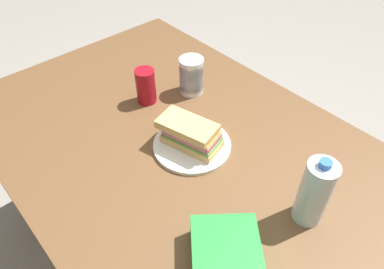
% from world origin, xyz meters
% --- Properties ---
extents(dining_table, '(1.71, 0.93, 0.75)m').
position_xyz_m(dining_table, '(0.00, 0.00, 0.66)').
color(dining_table, brown).
rests_on(dining_table, ground_plane).
extents(paper_plate, '(0.23, 0.23, 0.01)m').
position_xyz_m(paper_plate, '(0.11, -0.02, 0.75)').
color(paper_plate, white).
rests_on(paper_plate, dining_table).
extents(sandwich, '(0.20, 0.14, 0.08)m').
position_xyz_m(sandwich, '(0.12, -0.01, 0.80)').
color(sandwich, '#DBB26B').
rests_on(sandwich, paper_plate).
extents(soda_can_red, '(0.07, 0.07, 0.12)m').
position_xyz_m(soda_can_red, '(0.38, -0.05, 0.81)').
color(soda_can_red, maroon).
rests_on(soda_can_red, dining_table).
extents(chip_bag, '(0.27, 0.26, 0.07)m').
position_xyz_m(chip_bag, '(-0.23, 0.19, 0.78)').
color(chip_bag, '#268C38').
rests_on(chip_bag, dining_table).
extents(water_bottle_tall, '(0.07, 0.07, 0.20)m').
position_xyz_m(water_bottle_tall, '(-0.26, -0.07, 0.84)').
color(water_bottle_tall, silver).
rests_on(water_bottle_tall, dining_table).
extents(plastic_cup_stack, '(0.08, 0.08, 0.13)m').
position_xyz_m(plastic_cup_stack, '(0.32, -0.20, 0.81)').
color(plastic_cup_stack, silver).
rests_on(plastic_cup_stack, dining_table).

